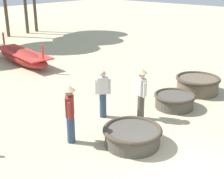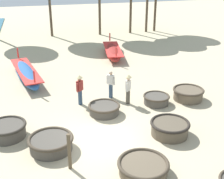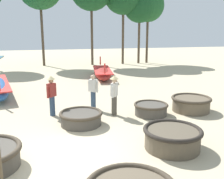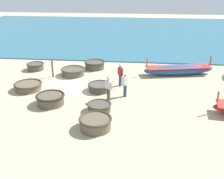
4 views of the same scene
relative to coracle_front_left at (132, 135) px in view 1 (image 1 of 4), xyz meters
name	(u,v)px [view 1 (image 1 of 4)]	position (x,y,z in m)	size (l,w,h in m)	color
coracle_front_left	(132,135)	(0.00, 0.00, 0.00)	(1.62, 1.62, 0.50)	#4C473F
coracle_weathered	(197,84)	(4.88, 0.53, 0.07)	(1.71, 1.71, 0.63)	brown
coracle_tilted	(174,100)	(2.97, 0.43, -0.01)	(1.43, 1.43, 0.49)	#4C473F
long_boat_green_hull	(23,57)	(2.79, 9.28, 0.11)	(1.77, 4.86, 1.34)	maroon
fisherman_by_coracle	(141,91)	(1.49, 0.81, 0.68)	(0.36, 0.47, 1.67)	#4C473D
fisherman_standing_right	(103,93)	(0.79, 1.80, 0.56)	(0.41, 0.39, 1.57)	#2D425B
fisherman_standing_left	(70,110)	(-1.00, 1.35, 0.68)	(0.40, 0.40, 1.67)	#2D425B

